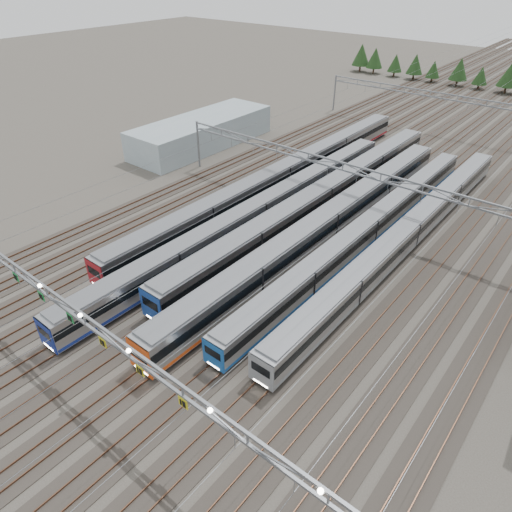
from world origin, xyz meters
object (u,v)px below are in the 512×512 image
Objects in this scene: gantry_mid at (342,173)px; west_shed at (202,132)px; train_d at (327,223)px; gantry_near at (83,322)px; train_c at (322,198)px; train_b at (258,212)px; train_f at (408,233)px; train_a at (282,176)px; gantry_far at (457,103)px; train_e at (368,229)px.

gantry_mid reaches higher than west_shed.
gantry_near is (-2.30, -33.30, 4.86)m from train_d.
west_shed is at bearing 164.70° from train_c.
train_b is 2.07× the size of west_shed.
west_shed is (-46.35, 10.08, 0.64)m from train_f.
train_b is at bearing -124.35° from gantry_mid.
train_a is 2.29× the size of west_shed.
train_b is 1.10× the size of gantry_far.
train_b is 1.08× the size of train_e.
train_e is 49.88m from gantry_far.
train_c is at bearing -156.19° from gantry_mid.
gantry_far reaches higher than train_d.
west_shed is at bearing 167.17° from gantry_mid.
gantry_mid is at bearing 23.81° from train_c.
west_shed is at bearing 167.74° from train_f.
train_d is 2.04× the size of west_shed.
train_d is (4.50, -5.82, -0.05)m from train_c.
west_shed reaches higher than train_f.
train_f is at bearing -4.62° from train_c.
train_a is 1.22× the size of gantry_mid.
gantry_near is at bearing -90.03° from gantry_far.
west_shed is (-28.35, 17.87, 0.57)m from train_b.
gantry_mid reaches higher than train_b.
train_e is at bearing -19.70° from train_c.
train_b is at bearing -97.01° from gantry_far.
train_d is 10.17m from train_f.
gantry_far is (-11.25, 47.08, 4.38)m from train_f.
train_d is at bearing -52.30° from train_c.
train_f is (22.50, -3.79, -0.19)m from train_a.
train_e is 4.98m from train_f.
train_d is at bearing 86.05° from gantry_near.
gantry_mid is at bearing 108.27° from train_d.
train_c is at bearing -92.80° from gantry_far.
west_shed is (-32.85, 8.99, 0.37)m from train_c.
train_c is at bearing 160.30° from train_e.
train_e is at bearing -82.19° from gantry_far.
train_a is at bearing 171.37° from gantry_mid.
train_c reaches higher than train_d.
train_a reaches higher than train_b.
west_shed reaches higher than train_e.
gantry_near is at bearing -75.01° from train_a.
gantry_far is at bearing 46.51° from west_shed.
train_c is 1.11× the size of gantry_far.
train_e is at bearing 30.01° from train_d.
gantry_near reaches higher than train_f.
train_b is 12.71m from gantry_mid.
train_f is 48.61m from gantry_far.
gantry_far reaches higher than west_shed.
gantry_mid is at bearing -90.00° from gantry_far.
gantry_near is 40.12m from gantry_mid.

